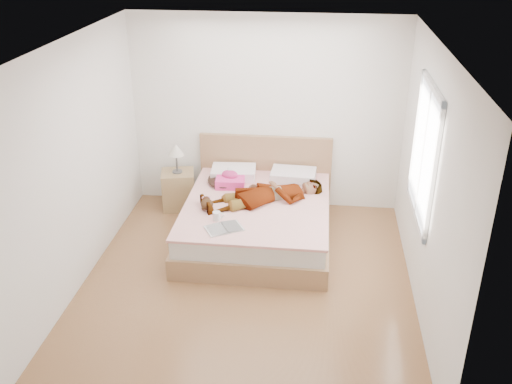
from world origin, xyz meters
TOP-DOWN VIEW (x-y plane):
  - ground at (0.00, 0.00)m, footprint 4.00×4.00m
  - woman at (0.09, 1.05)m, footprint 1.68×1.25m
  - hair at (-0.48, 1.50)m, footprint 0.49×0.60m
  - phone at (-0.41, 1.45)m, footprint 0.08×0.11m
  - room_shell at (1.77, 0.30)m, footprint 4.00×4.00m
  - bed at (0.00, 1.04)m, footprint 1.80×2.08m
  - towel at (-0.40, 1.39)m, footprint 0.39×0.32m
  - magazine at (-0.29, 0.26)m, footprint 0.48×0.43m
  - coffee_mug at (-0.41, 0.46)m, footprint 0.14×0.11m
  - plush_toy at (-0.57, 0.72)m, footprint 0.19×0.25m
  - nightstand at (-1.17, 1.68)m, footprint 0.51×0.48m

SIDE VIEW (x-z plane):
  - ground at x=0.00m, z-range 0.00..0.00m
  - bed at x=0.00m, z-range -0.22..0.78m
  - nightstand at x=-1.17m, z-range -0.16..0.78m
  - magazine at x=-0.29m, z-range 0.51..0.53m
  - hair at x=-0.48m, z-range 0.51..0.60m
  - coffee_mug at x=-0.41m, z-range 0.51..0.61m
  - plush_toy at x=-0.57m, z-range 0.51..0.64m
  - towel at x=-0.40m, z-range 0.49..0.68m
  - woman at x=0.09m, z-range 0.51..0.73m
  - phone at x=-0.41m, z-range 0.67..0.72m
  - room_shell at x=1.77m, z-range -0.50..3.50m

